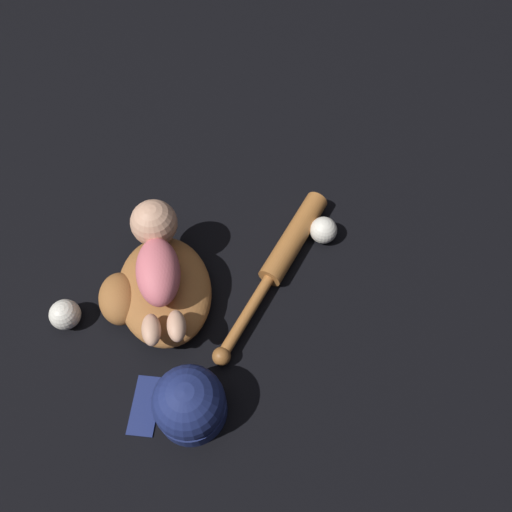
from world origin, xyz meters
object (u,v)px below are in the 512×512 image
baseball_glove (157,291)px  baby_figure (157,254)px  baseball (323,230)px  baseball_bat (284,254)px  baseball_spare (65,314)px  baseball_cap (189,403)px

baseball_glove → baby_figure: 0.11m
baseball → baseball_bat: bearing=95.8°
baby_figure → baseball: (-0.07, -0.44, -0.11)m
baseball_bat → baseball: bearing=-84.2°
baseball_glove → baseball_spare: baseball_glove is taller
baby_figure → baseball: size_ratio=4.88×
baseball_spare → baseball_cap: baseball_cap is taller
baseball_bat → baseball_cap: bearing=123.5°
baseball_bat → baseball_cap: baseball_cap is taller
baby_figure → baseball_bat: bearing=-105.2°
baseball_glove → baseball: baseball_glove is taller
baseball_spare → baseball_glove: bearing=-102.8°
baseball_spare → baseball_bat: bearing=-99.6°
baseball → baseball_spare: baseball_spare is taller
baseball_glove → baseball_cap: size_ratio=1.52×
baby_figure → baseball_bat: baby_figure is taller
baseball_spare → baseball_cap: 0.40m
baseball → baseball_cap: bearing=117.4°
baseball_glove → baseball_cap: 0.30m
baby_figure → baseball_bat: (-0.08, -0.31, -0.12)m
baby_figure → baseball_bat: size_ratio=0.76×
baseball_bat → baseball: size_ratio=6.46×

